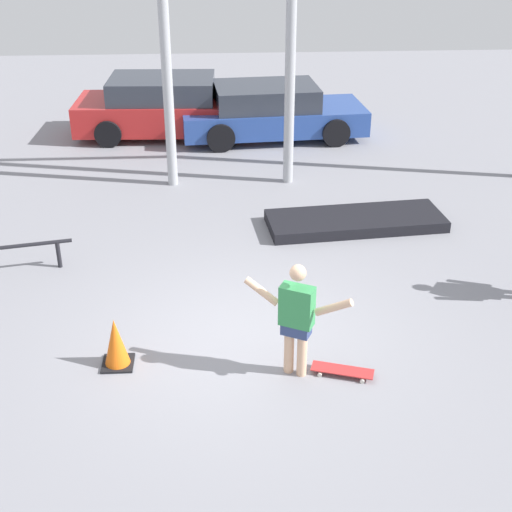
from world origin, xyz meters
The scene contains 9 objects.
ground_plane centered at (0.00, 0.00, 0.00)m, with size 36.00×36.00×0.00m, color gray.
skateboarder centered at (0.63, -0.77, 0.84)m, with size 1.26×0.70×1.53m.
skateboard centered at (1.22, -0.85, 0.06)m, with size 0.80×0.44×0.08m.
manual_pad centered at (2.16, 3.43, 0.10)m, with size 3.11×1.09×0.20m, color black.
canopy_support_left centered at (-3.58, 5.62, 3.51)m, with size 5.03×0.20×5.83m.
canopy_support_right centered at (3.58, 5.62, 3.51)m, with size 5.03×0.20×5.83m.
parked_car_red centered at (-1.39, 8.83, 0.67)m, with size 4.49×2.10×1.39m.
parked_car_blue centered at (1.04, 8.49, 0.61)m, with size 4.42×2.19×1.26m.
traffic_cone centered at (-1.60, -0.47, 0.33)m, with size 0.40×0.40×0.67m.
Camera 1 is at (-0.27, -7.93, 5.44)m, focal length 50.00 mm.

